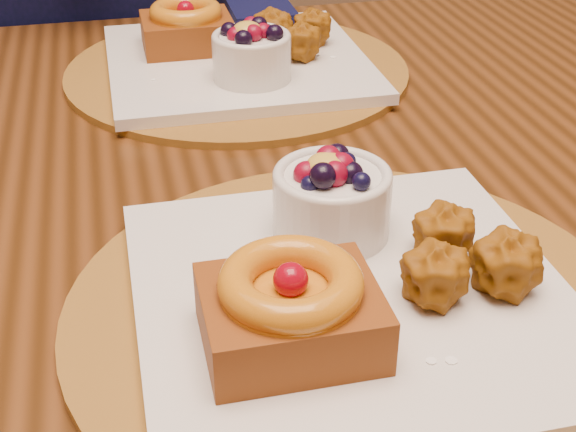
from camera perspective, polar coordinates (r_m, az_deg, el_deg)
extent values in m
cube|color=#341C09|center=(0.73, -0.57, 2.39)|extent=(1.60, 0.90, 0.04)
cylinder|color=brown|center=(0.53, 4.55, -6.59)|extent=(0.38, 0.38, 0.01)
cube|color=silver|center=(0.53, 4.60, -5.74)|extent=(0.28, 0.28, 0.01)
cube|color=#4F1E07|center=(0.47, 0.19, -7.23)|extent=(0.10, 0.08, 0.04)
torus|color=#A25A0A|center=(0.45, 0.20, -4.76)|extent=(0.08, 0.08, 0.02)
sphere|color=maroon|center=(0.45, 0.20, -4.56)|extent=(0.02, 0.02, 0.02)
sphere|color=#995A0B|center=(0.55, 10.93, -1.23)|extent=(0.04, 0.04, 0.04)
sphere|color=#995A0B|center=(0.51, 10.32, -4.21)|extent=(0.04, 0.04, 0.04)
sphere|color=#995A0B|center=(0.53, 15.18, -3.44)|extent=(0.04, 0.04, 0.04)
cylinder|color=silver|center=(0.57, 3.12, 0.84)|extent=(0.08, 0.08, 0.05)
torus|color=silver|center=(0.56, 3.19, 2.91)|extent=(0.08, 0.08, 0.01)
ellipsoid|color=gold|center=(0.55, 2.82, 3.59)|extent=(0.03, 0.03, 0.02)
cylinder|color=brown|center=(0.91, -3.62, 10.30)|extent=(0.38, 0.38, 0.01)
cube|color=silver|center=(0.91, -3.64, 10.88)|extent=(0.28, 0.28, 0.01)
cube|color=#4F1E07|center=(0.93, -7.19, 12.81)|extent=(0.10, 0.08, 0.04)
torus|color=#A25A0A|center=(0.92, -7.29, 14.24)|extent=(0.08, 0.08, 0.02)
sphere|color=maroon|center=(0.92, -7.30, 14.35)|extent=(0.02, 0.02, 0.02)
sphere|color=#995A0B|center=(0.89, 0.93, 12.18)|extent=(0.04, 0.04, 0.04)
sphere|color=#995A0B|center=(0.93, -1.16, 12.93)|extent=(0.04, 0.04, 0.04)
sphere|color=#995A0B|center=(0.94, 1.71, 13.13)|extent=(0.04, 0.04, 0.04)
cylinder|color=silver|center=(0.84, -2.59, 11.16)|extent=(0.08, 0.08, 0.04)
torus|color=silver|center=(0.83, -2.63, 12.61)|extent=(0.08, 0.08, 0.01)
ellipsoid|color=gold|center=(0.83, -2.92, 13.12)|extent=(0.03, 0.03, 0.02)
cube|color=black|center=(1.40, -13.58, 1.32)|extent=(0.48, 0.48, 0.04)
cylinder|color=black|center=(1.36, -17.36, -11.37)|extent=(0.03, 0.03, 0.38)
cylinder|color=black|center=(1.43, -3.99, -7.44)|extent=(0.03, 0.03, 0.38)
cylinder|color=black|center=(1.69, -8.82, -0.94)|extent=(0.03, 0.03, 0.38)
cube|color=black|center=(1.48, -16.57, 11.34)|extent=(0.39, 0.13, 0.41)
cube|color=black|center=(1.14, -2.90, 14.25)|extent=(0.08, 0.29, 0.08)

